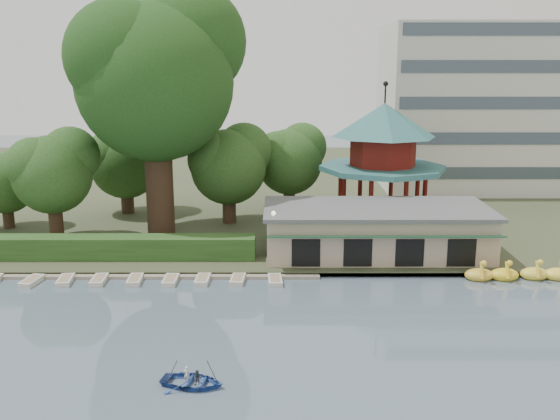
{
  "coord_description": "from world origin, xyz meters",
  "views": [
    {
      "loc": [
        1.92,
        -27.89,
        15.98
      ],
      "look_at": [
        2.0,
        18.0,
        5.0
      ],
      "focal_mm": 40.0,
      "sensor_mm": 36.0,
      "label": 1
    }
  ],
  "objects_px": {
    "boathouse": "(376,230)",
    "big_tree": "(157,69)",
    "dock": "(97,275)",
    "rowboat_with_passengers": "(192,377)",
    "pavilion": "(383,151)"
  },
  "relations": [
    {
      "from": "boathouse",
      "to": "big_tree",
      "type": "relative_size",
      "value": 0.83
    },
    {
      "from": "dock",
      "to": "big_tree",
      "type": "relative_size",
      "value": 1.51
    },
    {
      "from": "boathouse",
      "to": "rowboat_with_passengers",
      "type": "xyz_separation_m",
      "value": [
        -12.46,
        -21.31,
        -1.9
      ]
    },
    {
      "from": "big_tree",
      "to": "pavilion",
      "type": "bearing_deg",
      "value": 10.28
    },
    {
      "from": "boathouse",
      "to": "rowboat_with_passengers",
      "type": "height_order",
      "value": "boathouse"
    },
    {
      "from": "dock",
      "to": "big_tree",
      "type": "distance_m",
      "value": 19.01
    },
    {
      "from": "dock",
      "to": "rowboat_with_passengers",
      "type": "bearing_deg",
      "value": -60.01
    },
    {
      "from": "pavilion",
      "to": "rowboat_with_passengers",
      "type": "xyz_separation_m",
      "value": [
        -14.46,
        -31.33,
        -7.01
      ]
    },
    {
      "from": "boathouse",
      "to": "rowboat_with_passengers",
      "type": "relative_size",
      "value": 3.64
    },
    {
      "from": "boathouse",
      "to": "pavilion",
      "type": "relative_size",
      "value": 1.38
    },
    {
      "from": "dock",
      "to": "boathouse",
      "type": "relative_size",
      "value": 1.83
    },
    {
      "from": "pavilion",
      "to": "big_tree",
      "type": "relative_size",
      "value": 0.6
    },
    {
      "from": "big_tree",
      "to": "rowboat_with_passengers",
      "type": "distance_m",
      "value": 31.92
    },
    {
      "from": "rowboat_with_passengers",
      "to": "boathouse",
      "type": "bearing_deg",
      "value": 59.69
    },
    {
      "from": "big_tree",
      "to": "rowboat_with_passengers",
      "type": "height_order",
      "value": "big_tree"
    }
  ]
}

